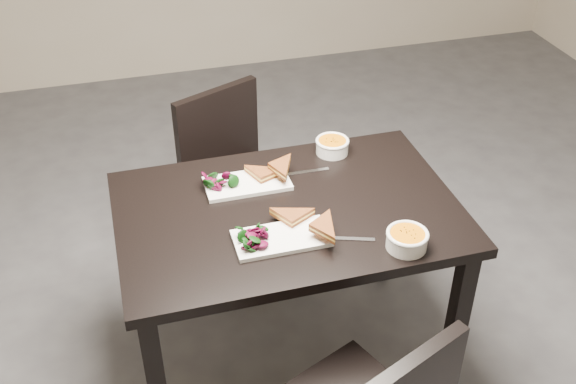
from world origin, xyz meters
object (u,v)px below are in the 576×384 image
(table, at_px, (288,230))
(chair_far, at_px, (234,172))
(soup_bowl_near, at_px, (407,239))
(plate_far, at_px, (247,183))
(soup_bowl_far, at_px, (332,145))
(plate_near, at_px, (281,238))

(table, distance_m, chair_far, 0.70)
(soup_bowl_near, relative_size, plate_far, 0.45)
(chair_far, relative_size, soup_bowl_near, 6.12)
(soup_bowl_near, distance_m, soup_bowl_far, 0.62)
(table, bearing_deg, soup_bowl_near, -44.73)
(soup_bowl_near, height_order, plate_far, soup_bowl_near)
(plate_near, xyz_separation_m, plate_far, (-0.04, 0.34, -0.00))
(soup_bowl_near, bearing_deg, chair_far, 110.90)
(plate_near, distance_m, plate_far, 0.34)
(chair_far, bearing_deg, plate_near, -114.76)
(soup_bowl_near, distance_m, plate_far, 0.64)
(table, xyz_separation_m, soup_bowl_far, (0.27, 0.31, 0.13))
(chair_far, xyz_separation_m, soup_bowl_far, (0.33, -0.36, 0.30))
(table, xyz_separation_m, soup_bowl_near, (0.31, -0.31, 0.13))
(table, xyz_separation_m, chair_far, (-0.06, 0.67, -0.17))
(chair_far, xyz_separation_m, plate_far, (-0.04, -0.49, 0.27))
(plate_near, relative_size, soup_bowl_far, 2.38)
(table, distance_m, plate_near, 0.21)
(table, height_order, plate_far, plate_far)
(table, relative_size, soup_bowl_far, 9.04)
(soup_bowl_far, bearing_deg, soup_bowl_near, -85.85)
(chair_far, xyz_separation_m, soup_bowl_near, (0.38, -0.98, 0.30))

